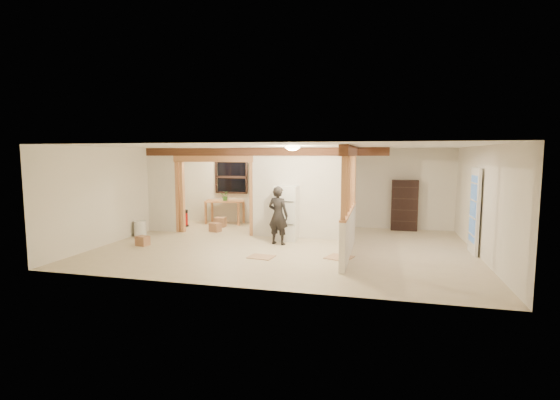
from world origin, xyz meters
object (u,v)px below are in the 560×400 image
(shop_vac, at_px, (182,218))
(bookshelf, at_px, (404,205))
(woman, at_px, (278,215))
(work_table, at_px, (225,212))
(refrigerator, at_px, (286,213))

(shop_vac, bearing_deg, bookshelf, 8.34)
(woman, xyz_separation_m, shop_vac, (-3.64, 1.79, -0.48))
(work_table, bearing_deg, refrigerator, -50.31)
(woman, distance_m, bookshelf, 4.29)
(refrigerator, height_order, shop_vac, refrigerator)
(refrigerator, xyz_separation_m, bookshelf, (3.17, 2.21, 0.03))
(refrigerator, relative_size, bookshelf, 0.96)
(refrigerator, bearing_deg, woman, -97.85)
(shop_vac, bearing_deg, refrigerator, -17.80)
(work_table, bearing_deg, bookshelf, -10.37)
(bookshelf, bearing_deg, refrigerator, -145.18)
(work_table, bearing_deg, woman, -58.51)
(refrigerator, bearing_deg, shop_vac, 162.20)
(refrigerator, height_order, bookshelf, bookshelf)
(refrigerator, height_order, woman, woman)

